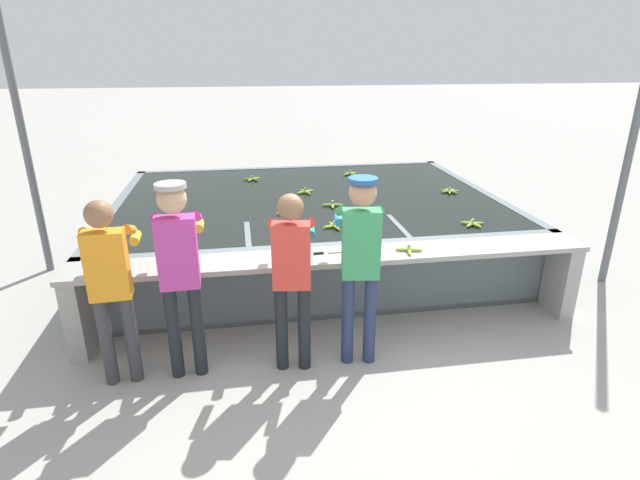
% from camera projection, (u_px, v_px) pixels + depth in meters
% --- Properties ---
extents(ground_plane, '(80.00, 80.00, 0.00)m').
position_uv_depth(ground_plane, '(341.00, 341.00, 4.92)').
color(ground_plane, '#A3A099').
rests_on(ground_plane, ground).
extents(wash_tank, '(5.10, 3.84, 0.84)m').
position_uv_depth(wash_tank, '(308.00, 225.00, 6.96)').
color(wash_tank, slate).
rests_on(wash_tank, ground).
extents(work_ledge, '(5.10, 0.45, 0.84)m').
position_uv_depth(work_ledge, '(338.00, 275.00, 4.91)').
color(work_ledge, '#9E9E99').
rests_on(work_ledge, ground).
extents(worker_0, '(0.43, 0.72, 1.63)m').
position_uv_depth(worker_0, '(110.00, 277.00, 4.03)').
color(worker_0, '#38383D').
rests_on(worker_0, ground).
extents(worker_1, '(0.42, 0.73, 1.74)m').
position_uv_depth(worker_1, '(179.00, 262.00, 4.09)').
color(worker_1, '#1E2328').
rests_on(worker_1, ground).
extents(worker_2, '(0.47, 0.73, 1.62)m').
position_uv_depth(worker_2, '(292.00, 267.00, 4.22)').
color(worker_2, '#1E2328').
rests_on(worker_2, ground).
extents(worker_3, '(0.47, 0.74, 1.73)m').
position_uv_depth(worker_3, '(360.00, 253.00, 4.28)').
color(worker_3, navy).
rests_on(worker_3, ground).
extents(banana_bunch_floating_0, '(0.28, 0.28, 0.08)m').
position_uv_depth(banana_bunch_floating_0, '(332.00, 205.00, 6.36)').
color(banana_bunch_floating_0, '#7FAD33').
rests_on(banana_bunch_floating_0, wash_tank).
extents(banana_bunch_floating_1, '(0.28, 0.28, 0.08)m').
position_uv_depth(banana_bunch_floating_1, '(367.00, 212.00, 6.07)').
color(banana_bunch_floating_1, '#93BC3D').
rests_on(banana_bunch_floating_1, wash_tank).
extents(banana_bunch_floating_2, '(0.27, 0.27, 0.08)m').
position_uv_depth(banana_bunch_floating_2, '(305.00, 192.00, 6.95)').
color(banana_bunch_floating_2, '#93BC3D').
rests_on(banana_bunch_floating_2, wash_tank).
extents(banana_bunch_floating_3, '(0.28, 0.28, 0.08)m').
position_uv_depth(banana_bunch_floating_3, '(334.00, 226.00, 5.59)').
color(banana_bunch_floating_3, '#93BC3D').
rests_on(banana_bunch_floating_3, wash_tank).
extents(banana_bunch_floating_4, '(0.28, 0.28, 0.08)m').
position_uv_depth(banana_bunch_floating_4, '(450.00, 191.00, 6.99)').
color(banana_bunch_floating_4, '#75A333').
rests_on(banana_bunch_floating_4, wash_tank).
extents(banana_bunch_floating_5, '(0.28, 0.27, 0.08)m').
position_uv_depth(banana_bunch_floating_5, '(252.00, 179.00, 7.66)').
color(banana_bunch_floating_5, '#7FAD33').
rests_on(banana_bunch_floating_5, wash_tank).
extents(banana_bunch_floating_6, '(0.27, 0.28, 0.08)m').
position_uv_depth(banana_bunch_floating_6, '(287.00, 212.00, 6.05)').
color(banana_bunch_floating_6, '#8CB738').
rests_on(banana_bunch_floating_6, wash_tank).
extents(banana_bunch_floating_7, '(0.26, 0.28, 0.08)m').
position_uv_depth(banana_bunch_floating_7, '(473.00, 224.00, 5.66)').
color(banana_bunch_floating_7, '#93BC3D').
rests_on(banana_bunch_floating_7, wash_tank).
extents(banana_bunch_floating_8, '(0.27, 0.27, 0.08)m').
position_uv_depth(banana_bunch_floating_8, '(350.00, 174.00, 7.99)').
color(banana_bunch_floating_8, '#8CB738').
rests_on(banana_bunch_floating_8, wash_tank).
extents(banana_bunch_ledge_0, '(0.28, 0.28, 0.08)m').
position_uv_depth(banana_bunch_ledge_0, '(409.00, 250.00, 4.90)').
color(banana_bunch_ledge_0, '#93BC3D').
rests_on(banana_bunch_ledge_0, work_ledge).
extents(knife_0, '(0.35, 0.05, 0.02)m').
position_uv_depth(knife_0, '(326.00, 253.00, 4.85)').
color(knife_0, silver).
rests_on(knife_0, work_ledge).
extents(support_post_left, '(0.09, 0.09, 3.20)m').
position_uv_depth(support_post_left, '(26.00, 148.00, 5.99)').
color(support_post_left, slate).
rests_on(support_post_left, ground).
extents(support_post_right, '(0.09, 0.09, 3.20)m').
position_uv_depth(support_post_right, '(629.00, 153.00, 5.68)').
color(support_post_right, slate).
rests_on(support_post_right, ground).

